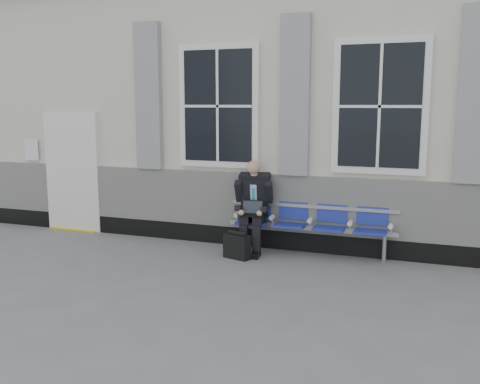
% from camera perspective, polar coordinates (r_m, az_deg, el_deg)
% --- Properties ---
extents(ground, '(70.00, 70.00, 0.00)m').
position_cam_1_polar(ground, '(7.01, 9.91, -9.81)').
color(ground, slate).
rests_on(ground, ground).
extents(station_building, '(14.40, 4.40, 4.49)m').
position_cam_1_polar(station_building, '(10.07, 13.67, 8.76)').
color(station_building, beige).
rests_on(station_building, ground).
extents(bench, '(2.60, 0.47, 0.91)m').
position_cam_1_polar(bench, '(8.22, 7.59, -2.88)').
color(bench, '#9EA0A3').
rests_on(bench, ground).
extents(businessman, '(0.61, 0.81, 1.43)m').
position_cam_1_polar(businessman, '(8.28, 1.44, -1.16)').
color(businessman, black).
rests_on(businessman, ground).
extents(briefcase, '(0.44, 0.28, 0.42)m').
position_cam_1_polar(briefcase, '(8.01, -0.31, -5.77)').
color(briefcase, black).
rests_on(briefcase, ground).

